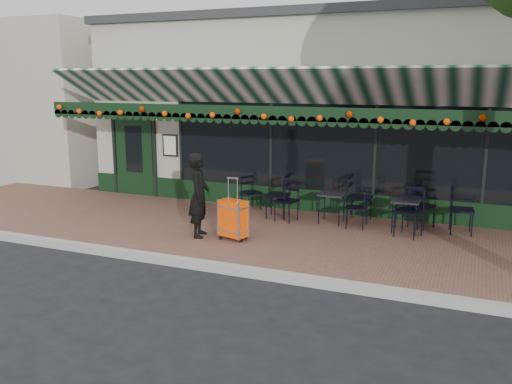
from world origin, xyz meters
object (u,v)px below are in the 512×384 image
at_px(chair_a_extra, 462,210).
at_px(chair_b_front, 286,201).
at_px(chair_a_left, 355,208).
at_px(chair_a_right, 422,206).
at_px(chair_b_left, 278,196).
at_px(cafe_table_a, 406,203).
at_px(suitcase, 233,219).
at_px(cafe_table_b, 332,196).
at_px(chair_a_front, 409,212).
at_px(chair_b_right, 360,198).
at_px(woman, 199,195).
at_px(chair_solo, 251,193).

xyz_separation_m(chair_a_extra, chair_b_front, (-3.49, -0.42, -0.03)).
xyz_separation_m(chair_a_left, chair_a_right, (1.24, 0.55, 0.04)).
height_order(chair_a_extra, chair_b_left, chair_b_left).
bearing_deg(cafe_table_a, chair_b_front, -177.12).
xyz_separation_m(suitcase, chair_a_right, (3.19, 2.25, 0.05)).
relative_size(suitcase, cafe_table_b, 1.86).
height_order(chair_a_right, chair_b_front, chair_a_right).
relative_size(chair_a_front, chair_b_front, 1.12).
height_order(suitcase, chair_a_extra, suitcase).
bearing_deg(cafe_table_b, suitcase, -126.74).
bearing_deg(cafe_table_a, cafe_table_b, 176.64).
xyz_separation_m(suitcase, chair_a_left, (1.94, 1.70, 0.01)).
bearing_deg(chair_b_right, suitcase, 141.50).
bearing_deg(chair_b_left, woman, -30.38).
bearing_deg(chair_b_left, chair_a_extra, 88.42).
height_order(chair_b_right, chair_solo, chair_b_right).
distance_m(cafe_table_a, chair_b_left, 2.73).
bearing_deg(chair_b_left, cafe_table_b, 85.88).
distance_m(chair_a_right, chair_a_front, 0.78).
height_order(chair_a_left, chair_a_right, chair_a_right).
distance_m(woman, chair_b_right, 3.51).
relative_size(cafe_table_b, chair_a_right, 0.72).
bearing_deg(suitcase, cafe_table_b, 69.08).
height_order(suitcase, chair_b_right, suitcase).
bearing_deg(chair_a_right, chair_b_left, 122.06).
distance_m(chair_a_right, chair_b_front, 2.78).
bearing_deg(suitcase, chair_a_front, 41.93).
bearing_deg(chair_a_left, chair_a_front, 67.32).
distance_m(suitcase, chair_b_left, 1.88).
xyz_separation_m(chair_a_front, chair_b_right, (-1.12, 0.79, 0.02)).
bearing_deg(chair_b_front, chair_b_right, 34.23).
xyz_separation_m(chair_a_right, chair_a_extra, (0.77, -0.16, 0.02)).
height_order(chair_a_extra, chair_solo, chair_a_extra).
xyz_separation_m(cafe_table_a, chair_b_front, (-2.46, -0.12, -0.15)).
distance_m(chair_a_left, chair_a_front, 1.11).
bearing_deg(suitcase, chair_a_extra, 43.72).
bearing_deg(chair_a_front, suitcase, -139.12).
height_order(chair_b_left, chair_b_front, chair_b_left).
xyz_separation_m(woman, cafe_table_a, (3.63, 1.84, -0.23)).
height_order(cafe_table_a, chair_b_left, chair_b_left).
bearing_deg(chair_b_left, chair_solo, -125.51).
height_order(suitcase, cafe_table_b, suitcase).
relative_size(chair_a_right, chair_a_extra, 0.95).
height_order(chair_a_right, chair_a_front, chair_a_front).
distance_m(chair_b_right, chair_b_front, 1.56).
bearing_deg(chair_a_front, chair_a_right, 93.23).
xyz_separation_m(suitcase, cafe_table_b, (1.41, 1.88, 0.18)).
height_order(woman, chair_b_front, woman).
bearing_deg(chair_a_front, chair_solo, -178.64).
bearing_deg(woman, chair_a_extra, -83.04).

